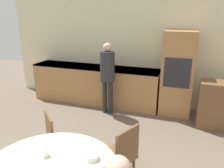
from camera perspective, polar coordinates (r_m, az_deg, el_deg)
name	(u,v)px	position (r m, az deg, el deg)	size (l,w,h in m)	color
wall_back	(144,50)	(5.14, 8.43, 8.76)	(7.01, 0.05, 2.60)	beige
kitchen_counter	(95,84)	(5.34, -4.47, 0.00)	(3.09, 0.60, 0.90)	#AD7A47
oven_unit	(178,74)	(4.80, 16.75, 2.55)	(0.64, 0.59, 1.78)	#AD7A47
chair_far_left	(43,144)	(3.06, -17.51, -14.61)	(0.57, 0.57, 0.88)	brown
chair_far_right	(121,156)	(2.72, 2.41, -18.17)	(0.53, 0.53, 0.88)	brown
person_standing	(107,71)	(4.58, -1.20, 3.46)	(0.30, 0.30, 1.54)	#262628
cup	(45,152)	(2.31, -17.19, -16.67)	(0.08, 0.08, 0.08)	white
bowl_far	(92,157)	(2.19, -5.24, -18.37)	(0.14, 0.14, 0.05)	silver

